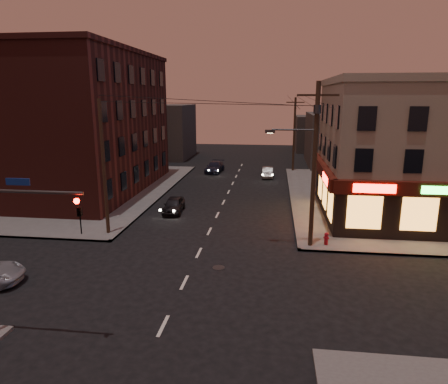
% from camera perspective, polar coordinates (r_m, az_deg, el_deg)
% --- Properties ---
extents(ground, '(120.00, 120.00, 0.00)m').
position_cam_1_polar(ground, '(21.05, -5.69, -12.74)').
color(ground, black).
rests_on(ground, ground).
extents(sidewalk_ne, '(24.00, 28.00, 0.15)m').
position_cam_1_polar(sidewalk_ne, '(40.84, 26.46, -0.95)').
color(sidewalk_ne, '#514F4C').
rests_on(sidewalk_ne, ground).
extents(sidewalk_nw, '(24.00, 28.00, 0.15)m').
position_cam_1_polar(sidewalk_nw, '(44.51, -23.19, 0.48)').
color(sidewalk_nw, '#514F4C').
rests_on(sidewalk_nw, ground).
extents(pizza_building, '(15.85, 12.85, 10.50)m').
position_cam_1_polar(pizza_building, '(34.07, 27.09, 5.41)').
color(pizza_building, gray).
rests_on(pizza_building, sidewalk_ne).
extents(brick_apartment, '(12.00, 20.00, 13.00)m').
position_cam_1_polar(brick_apartment, '(41.94, -19.84, 9.14)').
color(brick_apartment, '#481B17').
rests_on(brick_apartment, sidewalk_nw).
extents(bg_building_ne_a, '(10.00, 12.00, 7.00)m').
position_cam_1_polar(bg_building_ne_a, '(57.48, 16.91, 7.19)').
color(bg_building_ne_a, '#3F3D3A').
rests_on(bg_building_ne_a, ground).
extents(bg_building_nw, '(9.00, 10.00, 8.00)m').
position_cam_1_polar(bg_building_nw, '(63.04, -8.95, 8.57)').
color(bg_building_nw, '#3F3D3A').
rests_on(bg_building_nw, ground).
extents(bg_building_ne_b, '(8.00, 8.00, 6.00)m').
position_cam_1_polar(bg_building_ne_b, '(71.06, 13.44, 8.11)').
color(bg_building_ne_b, '#3F3D3A').
rests_on(bg_building_ne_b, ground).
extents(utility_pole_main, '(4.20, 0.44, 10.00)m').
position_cam_1_polar(utility_pole_main, '(24.54, 12.57, 4.94)').
color(utility_pole_main, '#382619').
rests_on(utility_pole_main, sidewalk_ne).
extents(utility_pole_far, '(0.26, 0.26, 9.00)m').
position_cam_1_polar(utility_pole_far, '(50.64, 9.99, 8.09)').
color(utility_pole_far, '#382619').
rests_on(utility_pole_far, sidewalk_ne).
extents(utility_pole_west, '(0.24, 0.24, 9.00)m').
position_cam_1_polar(utility_pole_west, '(27.65, -16.78, 3.29)').
color(utility_pole_west, '#382619').
rests_on(utility_pole_west, sidewalk_nw).
extents(traffic_signal, '(4.49, 0.32, 6.47)m').
position_cam_1_polar(traffic_signal, '(16.97, -29.28, -5.90)').
color(traffic_signal, '#333538').
rests_on(traffic_signal, ground).
extents(sedan_near, '(1.67, 3.72, 1.24)m').
position_cam_1_polar(sedan_near, '(32.92, -7.19, -1.84)').
color(sedan_near, black).
rests_on(sedan_near, ground).
extents(sedan_mid, '(1.26, 3.60, 1.19)m').
position_cam_1_polar(sedan_mid, '(47.02, 6.26, 2.80)').
color(sedan_mid, '#635F5C').
rests_on(sedan_mid, ground).
extents(sedan_far, '(2.16, 4.62, 1.30)m').
position_cam_1_polar(sedan_far, '(49.94, -1.34, 3.58)').
color(sedan_far, black).
rests_on(sedan_far, ground).
extents(fire_hydrant, '(0.37, 0.37, 0.81)m').
position_cam_1_polar(fire_hydrant, '(26.11, 14.40, -6.38)').
color(fire_hydrant, maroon).
rests_on(fire_hydrant, sidewalk_ne).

